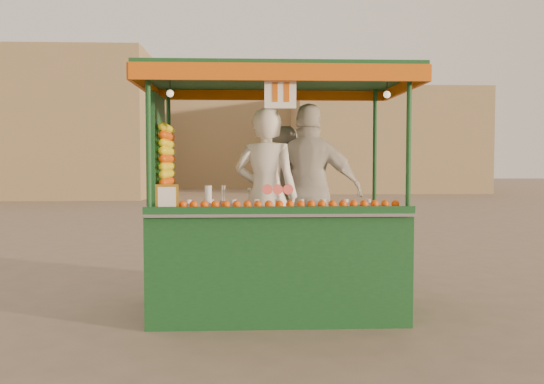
{
  "coord_description": "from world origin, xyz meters",
  "views": [
    {
      "loc": [
        0.0,
        -5.88,
        1.53
      ],
      "look_at": [
        0.28,
        0.06,
        1.22
      ],
      "focal_mm": 39.18,
      "sensor_mm": 36.0,
      "label": 1
    }
  ],
  "objects_px": {
    "vendor_left": "(266,196)",
    "vendor_middle": "(281,201)",
    "vendor_right": "(310,192)",
    "juice_cart": "(270,236)"
  },
  "relations": [
    {
      "from": "vendor_middle",
      "to": "vendor_right",
      "type": "bearing_deg",
      "value": 148.34
    },
    {
      "from": "juice_cart",
      "to": "vendor_left",
      "type": "relative_size",
      "value": 1.49
    },
    {
      "from": "juice_cart",
      "to": "vendor_middle",
      "type": "relative_size",
      "value": 1.64
    },
    {
      "from": "vendor_middle",
      "to": "vendor_right",
      "type": "distance_m",
      "value": 0.43
    },
    {
      "from": "juice_cart",
      "to": "vendor_right",
      "type": "distance_m",
      "value": 0.67
    },
    {
      "from": "vendor_left",
      "to": "vendor_middle",
      "type": "relative_size",
      "value": 1.1
    },
    {
      "from": "vendor_right",
      "to": "vendor_left",
      "type": "bearing_deg",
      "value": 33.2
    },
    {
      "from": "vendor_left",
      "to": "vendor_right",
      "type": "bearing_deg",
      "value": -148.65
    },
    {
      "from": "juice_cart",
      "to": "vendor_right",
      "type": "height_order",
      "value": "juice_cart"
    },
    {
      "from": "juice_cart",
      "to": "vendor_middle",
      "type": "xyz_separation_m",
      "value": [
        0.15,
        0.56,
        0.31
      ]
    }
  ]
}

